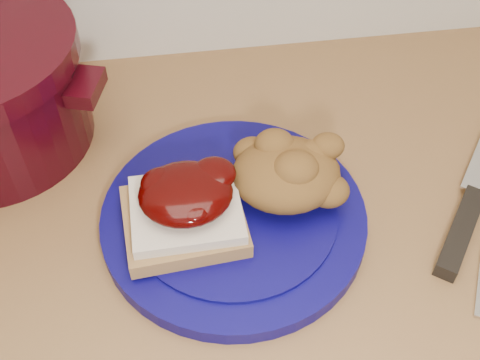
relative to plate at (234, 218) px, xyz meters
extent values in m
cylinder|color=#09054F|center=(0.00, 0.00, 0.00)|extent=(0.30, 0.30, 0.02)
cube|color=olive|center=(-0.05, -0.01, 0.02)|extent=(0.13, 0.12, 0.02)
cube|color=beige|center=(-0.05, -0.01, 0.04)|extent=(0.12, 0.10, 0.01)
ellipsoid|color=black|center=(-0.05, -0.01, 0.06)|extent=(0.10, 0.09, 0.03)
ellipsoid|color=brown|center=(0.06, 0.02, 0.04)|extent=(0.12, 0.11, 0.06)
cube|color=black|center=(0.24, -0.05, 0.00)|extent=(0.09, 0.11, 0.02)
cube|color=black|center=(-0.15, 0.14, 0.09)|extent=(0.05, 0.06, 0.02)
camera|label=1|loc=(-0.05, -0.41, 0.53)|focal=45.00mm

